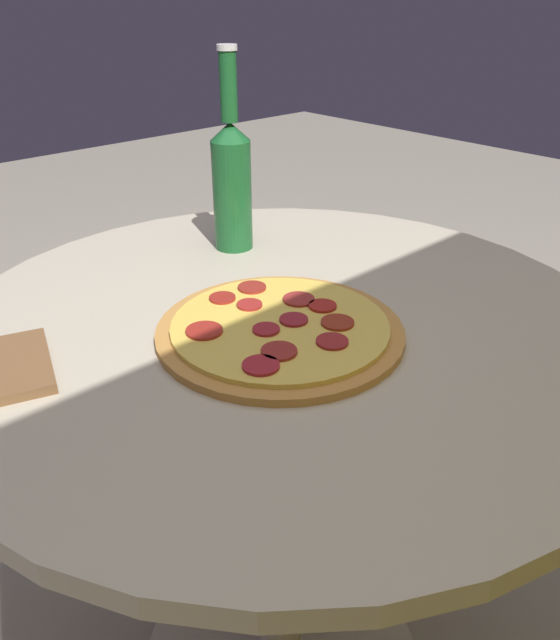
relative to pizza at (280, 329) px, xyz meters
name	(u,v)px	position (x,y,z in m)	size (l,w,h in m)	color
table	(282,429)	(-0.04, -0.04, -0.19)	(0.86, 0.86, 0.72)	#B2A893
pizza	(280,329)	(0.00, 0.00, 0.00)	(0.30, 0.30, 0.02)	#B77F3D
beer_bottle	(232,179)	(-0.14, -0.26, 0.10)	(0.06, 0.06, 0.30)	#195628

